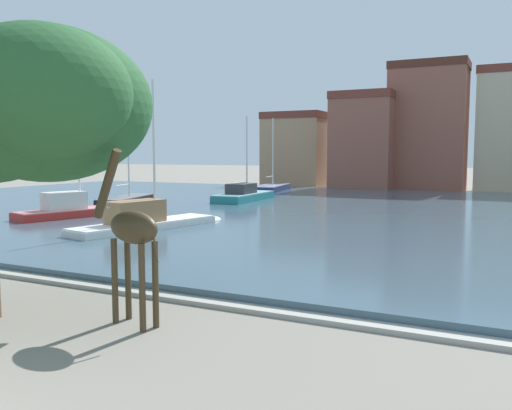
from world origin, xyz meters
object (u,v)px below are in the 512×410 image
Objects in this scene: sailboat_black at (130,202)px; sailboat_navy at (273,189)px; sailboat_white at (153,223)px; giraffe_statue at (130,230)px; sailboat_red at (80,212)px; sailboat_teal at (247,197)px.

sailboat_navy reaches higher than sailboat_black.
sailboat_white is at bearing -45.88° from sailboat_black.
giraffe_statue is 0.58× the size of sailboat_black.
sailboat_red is (-1.12, -24.52, 0.13)m from sailboat_navy.
sailboat_navy is 1.11× the size of sailboat_red.
sailboat_teal is at bearing -76.41° from sailboat_navy.
sailboat_black is 0.88× the size of sailboat_navy.
sailboat_white reaches higher than sailboat_navy.
giraffe_statue is at bearing -54.97° from sailboat_white.
sailboat_red is (-14.70, 13.38, -1.60)m from giraffe_statue.
sailboat_navy is (-13.58, 37.89, -1.72)m from giraffe_statue.
sailboat_navy reaches higher than giraffe_statue.
sailboat_navy reaches higher than sailboat_teal.
giraffe_statue is at bearing -68.01° from sailboat_teal.
sailboat_navy is 1.06× the size of sailboat_teal.
sailboat_white is at bearing -16.33° from sailboat_red.
sailboat_red reaches higher than giraffe_statue.
sailboat_black is at bearing -133.76° from sailboat_teal.
sailboat_white is (5.58, -26.48, 0.10)m from sailboat_navy.
giraffe_statue is 19.94m from sailboat_red.
sailboat_white is 16.14m from sailboat_teal.
sailboat_red is at bearing -104.86° from sailboat_teal.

